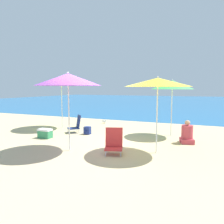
{
  "coord_description": "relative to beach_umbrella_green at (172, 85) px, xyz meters",
  "views": [
    {
      "loc": [
        3.11,
        -5.79,
        1.85
      ],
      "look_at": [
        0.07,
        1.27,
        1.0
      ],
      "focal_mm": 35.0,
      "sensor_mm": 36.0,
      "label": 1
    }
  ],
  "objects": [
    {
      "name": "seagull",
      "position": [
        -3.61,
        1.57,
        -1.83
      ],
      "size": [
        0.27,
        0.11,
        0.23
      ],
      "color": "gold",
      "rests_on": "ground"
    },
    {
      "name": "beach_umbrella_lime",
      "position": [
        -4.86,
        -0.32,
        0.22
      ],
      "size": [
        1.97,
        1.97,
        2.4
      ],
      "color": "white",
      "rests_on": "ground"
    },
    {
      "name": "backpack_navy",
      "position": [
        -3.12,
        -1.06,
        -1.82
      ],
      "size": [
        0.24,
        0.24,
        0.31
      ],
      "color": "navy",
      "rests_on": "ground"
    },
    {
      "name": "cooler_box",
      "position": [
        -4.23,
        -2.26,
        -1.79
      ],
      "size": [
        0.49,
        0.3,
        0.34
      ],
      "color": "#338C59",
      "rests_on": "ground"
    },
    {
      "name": "beach_umbrella_purple",
      "position": [
        -2.47,
        -3.26,
        0.12
      ],
      "size": [
        1.92,
        1.92,
        2.31
      ],
      "color": "white",
      "rests_on": "ground"
    },
    {
      "name": "water_bottle",
      "position": [
        -1.41,
        -2.13,
        -1.87
      ],
      "size": [
        0.09,
        0.09,
        0.26
      ],
      "color": "#8CCCEA",
      "rests_on": "ground"
    },
    {
      "name": "beach_chair_navy",
      "position": [
        -3.71,
        -0.95,
        -1.63
      ],
      "size": [
        0.66,
        0.66,
        0.74
      ],
      "rotation": [
        0.0,
        0.0,
        -0.78
      ],
      "color": "silver",
      "rests_on": "ground"
    },
    {
      "name": "ground_plane",
      "position": [
        -1.92,
        -2.78,
        -1.97
      ],
      "size": [
        60.0,
        60.0,
        0.0
      ],
      "primitive_type": "plane",
      "color": "#C6B284"
    },
    {
      "name": "beach_umbrella_green",
      "position": [
        0.0,
        0.0,
        0.0
      ],
      "size": [
        1.59,
        1.59,
        2.18
      ],
      "color": "white",
      "rests_on": "ground"
    },
    {
      "name": "sea_water",
      "position": [
        -1.92,
        22.98,
        -1.96
      ],
      "size": [
        60.0,
        40.0,
        0.01
      ],
      "color": "#23669E",
      "rests_on": "ground"
    },
    {
      "name": "beach_chair_red",
      "position": [
        -1.14,
        -3.02,
        -1.64
      ],
      "size": [
        0.61,
        0.6,
        0.73
      ],
      "rotation": [
        0.0,
        0.0,
        0.33
      ],
      "color": "silver",
      "rests_on": "ground"
    },
    {
      "name": "person_seated_near",
      "position": [
        0.66,
        -0.97,
        -1.66
      ],
      "size": [
        0.53,
        0.58,
        0.78
      ],
      "rotation": [
        0.0,
        0.0,
        0.28
      ],
      "color": "#BF3F4C",
      "rests_on": "ground"
    },
    {
      "name": "beach_umbrella_yellow",
      "position": [
        -0.05,
        -2.48,
        0.04
      ],
      "size": [
        1.86,
        1.86,
        2.17
      ],
      "color": "white",
      "rests_on": "ground"
    }
  ]
}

